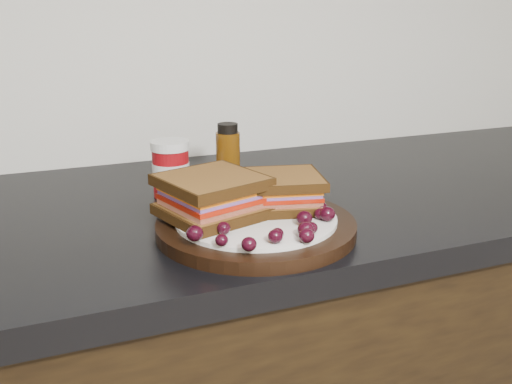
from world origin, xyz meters
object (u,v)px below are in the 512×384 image
condiment_jar (171,169)px  oil_bottle (228,157)px  plate (256,227)px  sandwich_left (212,196)px

condiment_jar → oil_bottle: 0.10m
plate → condiment_jar: bearing=108.5°
sandwich_left → condiment_jar: 0.18m
sandwich_left → condiment_jar: bearing=77.5°
plate → oil_bottle: oil_bottle is taller
condiment_jar → oil_bottle: (0.10, 0.00, 0.01)m
plate → oil_bottle: 0.22m
plate → condiment_jar: condiment_jar is taller
condiment_jar → oil_bottle: oil_bottle is taller
sandwich_left → oil_bottle: 0.20m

